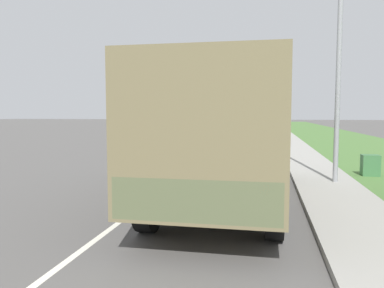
% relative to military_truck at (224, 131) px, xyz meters
% --- Properties ---
extents(ground_plane, '(180.00, 180.00, 0.00)m').
position_rel_military_truck_xyz_m(ground_plane, '(-1.82, 27.18, -1.70)').
color(ground_plane, '#565451').
extents(lane_centre_stripe, '(0.12, 120.00, 0.00)m').
position_rel_military_truck_xyz_m(lane_centre_stripe, '(-1.82, 27.18, -1.70)').
color(lane_centre_stripe, silver).
rests_on(lane_centre_stripe, ground).
extents(sidewalk_right, '(1.80, 120.00, 0.12)m').
position_rel_military_truck_xyz_m(sidewalk_right, '(2.68, 27.18, -1.64)').
color(sidewalk_right, '#9E9B93').
rests_on(sidewalk_right, ground).
extents(grass_strip_right, '(7.00, 120.00, 0.02)m').
position_rel_military_truck_xyz_m(grass_strip_right, '(7.08, 27.18, -1.69)').
color(grass_strip_right, '#4C7538').
rests_on(grass_strip_right, ground).
extents(military_truck, '(2.49, 7.71, 3.02)m').
position_rel_military_truck_xyz_m(military_truck, '(0.00, 0.00, 0.00)').
color(military_truck, '#545B3D').
rests_on(military_truck, ground).
extents(car_nearest_ahead, '(1.92, 3.91, 1.42)m').
position_rel_military_truck_xyz_m(car_nearest_ahead, '(-3.36, 12.10, -1.05)').
color(car_nearest_ahead, black).
rests_on(car_nearest_ahead, ground).
extents(car_second_ahead, '(1.87, 3.96, 1.68)m').
position_rel_military_truck_xyz_m(car_second_ahead, '(-3.81, 23.78, -0.95)').
color(car_second_ahead, maroon).
rests_on(car_second_ahead, ground).
extents(car_third_ahead, '(1.81, 4.55, 1.36)m').
position_rel_military_truck_xyz_m(car_third_ahead, '(-4.01, 31.59, -1.07)').
color(car_third_ahead, silver).
rests_on(car_third_ahead, ground).
extents(lamp_post, '(1.69, 0.24, 8.15)m').
position_rel_military_truck_xyz_m(lamp_post, '(2.75, 2.70, 3.19)').
color(lamp_post, gray).
rests_on(lamp_post, sidewalk_right).
extents(utility_box, '(0.55, 0.45, 0.70)m').
position_rel_military_truck_xyz_m(utility_box, '(4.38, 4.67, -1.33)').
color(utility_box, '#3D7042').
rests_on(utility_box, grass_strip_right).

